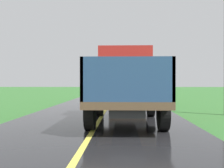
# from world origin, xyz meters

# --- Properties ---
(banana_truck_near) EXTENTS (2.38, 5.82, 2.80)m
(banana_truck_near) POSITION_xyz_m (0.96, 12.89, 1.47)
(banana_truck_near) COLOR #2D2D30
(banana_truck_near) RESTS_ON road_surface
(banana_truck_far) EXTENTS (2.38, 5.81, 2.80)m
(banana_truck_far) POSITION_xyz_m (1.17, 23.10, 1.47)
(banana_truck_far) COLOR #2D2D30
(banana_truck_far) RESTS_ON road_surface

